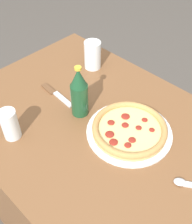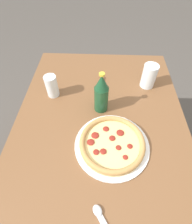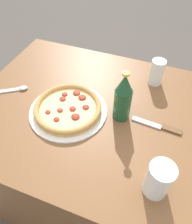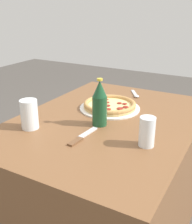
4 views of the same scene
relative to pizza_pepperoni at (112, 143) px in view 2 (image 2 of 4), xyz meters
The scene contains 8 objects.
ground_plane 0.76m from the pizza_pepperoni, 158.23° to the right, with size 8.00×8.00×0.00m, color #4C4742.
table 0.41m from the pizza_pepperoni, 158.23° to the right, with size 1.15×0.84×0.72m.
pizza_pepperoni is the anchor object (origin of this frame).
glass_orange_juice 0.45m from the pizza_pepperoni, 152.74° to the left, with size 0.08×0.08×0.14m.
glass_iced_tea 0.44m from the pizza_pepperoni, 133.85° to the right, with size 0.06×0.06×0.12m.
beer_bottle 0.24m from the pizza_pepperoni, 164.90° to the right, with size 0.07×0.07×0.22m.
knife 0.38m from the pizza_pepperoni, behind, with size 0.20×0.04×0.01m.
spoon 0.29m from the pizza_pepperoni, ahead, with size 0.14×0.11×0.01m.
Camera 2 is at (0.51, 0.00, 1.41)m, focal length 28.00 mm.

